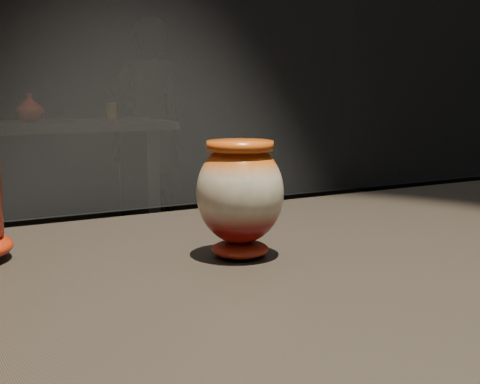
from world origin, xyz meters
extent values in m
cube|color=black|center=(0.00, 0.00, 0.88)|extent=(2.00, 0.80, 0.05)
ellipsoid|color=#6C0B09|center=(-0.12, 0.07, 0.91)|extent=(0.09, 0.09, 0.02)
ellipsoid|color=beige|center=(-0.12, 0.07, 0.98)|extent=(0.14, 0.14, 0.13)
cylinder|color=#D75D14|center=(-0.12, 0.07, 1.05)|extent=(0.11, 0.11, 0.01)
cube|color=black|center=(0.97, 3.33, 0.42)|extent=(0.08, 0.50, 0.85)
imported|color=#6C0B09|center=(0.32, 3.39, 0.98)|extent=(0.21, 0.21, 0.17)
cylinder|color=#895913|center=(0.81, 3.38, 0.95)|extent=(0.06, 0.06, 0.10)
imported|color=black|center=(1.42, 4.30, 0.81)|extent=(0.62, 0.44, 1.62)
camera|label=1|loc=(-0.53, -0.67, 1.12)|focal=50.00mm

